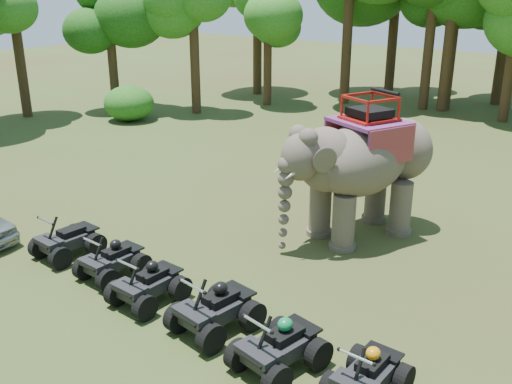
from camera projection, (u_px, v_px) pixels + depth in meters
ground at (226, 275)px, 14.46m from camera, size 110.00×110.00×0.00m
elephant at (363, 166)px, 16.13m from camera, size 3.83×5.43×4.18m
atv_0 at (67, 235)px, 15.27m from camera, size 1.25×1.69×1.24m
atv_1 at (112, 255)px, 14.17m from camera, size 1.18×1.61×1.19m
atv_2 at (148, 278)px, 13.01m from camera, size 1.21×1.66×1.23m
atv_3 at (215, 302)px, 11.93m from camera, size 1.49×1.92×1.33m
atv_4 at (279, 340)px, 10.72m from camera, size 1.49×1.88×1.28m
atv_5 at (368, 369)px, 10.01m from camera, size 1.16×1.58×1.16m
tree_22 at (18, 46)px, 30.56m from camera, size 5.34×5.34×7.62m
tree_23 at (112, 50)px, 31.94m from camera, size 4.85×4.85×6.93m
tree_24 at (194, 47)px, 31.51m from camera, size 5.19×5.19×7.41m
tree_25 at (268, 49)px, 33.86m from camera, size 4.65×4.65×6.65m
tree_26 at (348, 22)px, 33.87m from camera, size 6.78×6.78×9.69m
tree_27 at (430, 32)px, 32.28m from camera, size 6.14×6.14×8.77m
tree_29 at (505, 30)px, 33.62m from camera, size 6.16×6.16×8.80m
tree_30 at (395, 12)px, 36.71m from camera, size 7.40×7.40×10.57m
tree_32 at (450, 28)px, 31.68m from camera, size 6.50×6.50×9.29m
tree_36 at (453, 32)px, 32.20m from camera, size 6.19×6.19×8.84m
tree_37 at (257, 23)px, 36.87m from camera, size 6.45×6.45×9.21m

